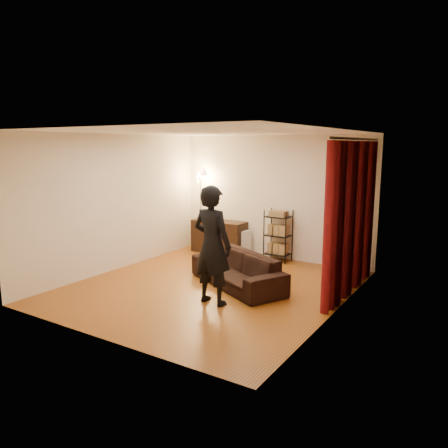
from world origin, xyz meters
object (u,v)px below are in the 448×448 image
Objects in this scene: media_cabinet at (219,237)px; person at (212,245)px; storage_boxes at (242,242)px; floor_lamp at (201,211)px; sofa at (237,270)px; wire_shelf at (278,235)px.

person is at bearing -58.14° from media_cabinet.
floor_lamp is (-1.09, -0.08, 0.66)m from storage_boxes.
wire_shelf is at bearing 121.03° from sofa.
floor_lamp reaches higher than person.
floor_lamp reaches higher than wire_shelf.
media_cabinet is at bearing 157.31° from sofa.
sofa reaches higher than storage_boxes.
person is 3.24m from storage_boxes.
floor_lamp is at bearing 165.32° from sofa.
sofa is 1.15m from person.
wire_shelf is 0.59× the size of floor_lamp.
person is 3.25× the size of storage_boxes.
person is 2.95m from wire_shelf.
person is (0.11, -0.95, 0.65)m from sofa.
media_cabinet reaches higher than storage_boxes.
sofa is 1.99m from wire_shelf.
media_cabinet is at bearing -0.53° from floor_lamp.
media_cabinet is (-1.72, 2.87, -0.57)m from person.
sofa is 3.50× the size of storage_boxes.
person reaches higher than sofa.
floor_lamp is at bearing -179.68° from media_cabinet.
sofa is 2.26m from storage_boxes.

